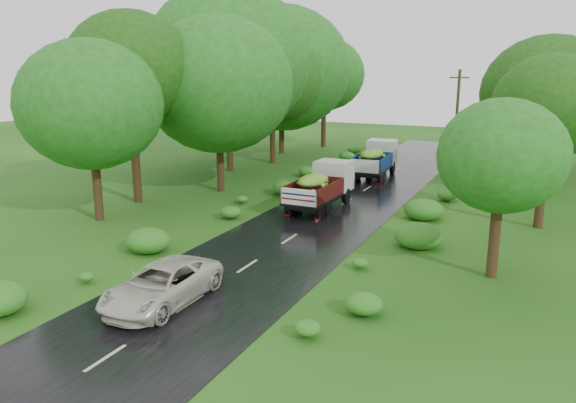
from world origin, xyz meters
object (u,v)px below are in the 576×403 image
Objects in this scene: truck_far at (376,158)px; car at (162,285)px; truck_near at (322,184)px; utility_pole at (456,122)px.

car is (-0.18, -24.42, -0.70)m from truck_far.
truck_near is 1.20× the size of car.
truck_far is 24.43m from car.
truck_far is (0.17, 9.96, 0.02)m from truck_near.
utility_pole is (5.18, 27.01, 3.20)m from car.
truck_near is at bearing -93.73° from truck_far.
truck_far reaches higher than car.
car is at bearing -93.20° from truck_far.
utility_pole reaches higher than truck_near.
truck_near is 0.97× the size of truck_far.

